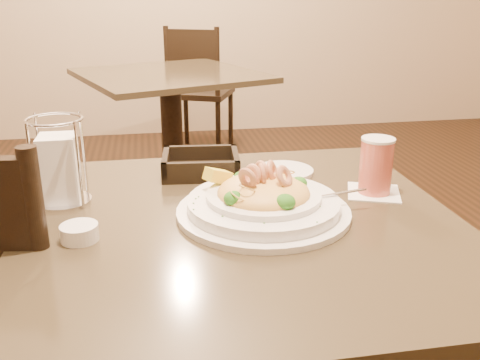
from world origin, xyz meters
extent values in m
cube|color=#473C28|center=(0.00, 0.00, 0.72)|extent=(0.90, 0.90, 0.03)
cylinder|color=black|center=(-0.05, 1.99, 0.01)|extent=(0.52, 0.52, 0.03)
cylinder|color=black|center=(-0.05, 1.99, 0.37)|extent=(0.12, 0.12, 0.68)
cube|color=#473C28|center=(-0.05, 1.99, 0.72)|extent=(1.16, 1.16, 0.03)
cube|color=black|center=(-0.54, 0.15, 0.45)|extent=(0.47, 0.47, 0.04)
cylinder|color=black|center=(-0.34, 0.30, 0.21)|extent=(0.04, 0.04, 0.43)
cylinder|color=black|center=(-0.39, -0.06, 0.70)|extent=(0.04, 0.04, 0.46)
cube|color=black|center=(0.21, 2.89, 0.45)|extent=(0.55, 0.55, 0.04)
cylinder|color=black|center=(0.45, 2.99, 0.21)|extent=(0.04, 0.04, 0.43)
cylinder|color=black|center=(0.12, 3.13, 0.21)|extent=(0.04, 0.04, 0.43)
cylinder|color=black|center=(0.31, 2.65, 0.21)|extent=(0.04, 0.04, 0.43)
cylinder|color=black|center=(-0.02, 2.80, 0.21)|extent=(0.04, 0.04, 0.43)
cylinder|color=black|center=(0.31, 2.65, 0.70)|extent=(0.04, 0.04, 0.46)
cylinder|color=black|center=(-0.02, 2.80, 0.70)|extent=(0.04, 0.04, 0.46)
cube|color=black|center=(0.14, 2.73, 0.80)|extent=(0.34, 0.17, 0.22)
cylinder|color=white|center=(0.05, 0.02, 0.74)|extent=(0.36, 0.36, 0.01)
cylinder|color=white|center=(0.05, 0.02, 0.76)|extent=(0.32, 0.32, 0.02)
cylinder|color=white|center=(0.05, 0.02, 0.78)|extent=(0.24, 0.24, 0.01)
ellipsoid|color=#E3B053|center=(0.05, 0.02, 0.79)|extent=(0.19, 0.19, 0.07)
cube|color=yellow|center=(-0.04, 0.09, 0.80)|extent=(0.07, 0.06, 0.05)
cube|color=silver|center=(0.20, 0.01, 0.78)|extent=(0.14, 0.02, 0.01)
cube|color=silver|center=(0.13, 0.01, 0.78)|extent=(0.04, 0.02, 0.00)
torus|color=#E3B053|center=(0.07, 0.03, 0.80)|extent=(0.07, 0.07, 0.02)
torus|color=#E3B053|center=(0.07, 0.03, 0.82)|extent=(0.06, 0.05, 0.03)
torus|color=#E3B053|center=(0.07, 0.05, 0.80)|extent=(0.05, 0.05, 0.02)
torus|color=#E3B053|center=(0.05, 0.07, 0.82)|extent=(0.05, 0.05, 0.02)
torus|color=#E3B053|center=(0.07, 0.03, 0.82)|extent=(0.05, 0.06, 0.03)
torus|color=#E3B053|center=(0.02, 0.04, 0.82)|extent=(0.04, 0.04, 0.01)
torus|color=#E3B053|center=(-0.01, -0.03, 0.80)|extent=(0.06, 0.06, 0.03)
torus|color=#E3B053|center=(0.06, 0.01, 0.80)|extent=(0.05, 0.05, 0.03)
torus|color=#E3B053|center=(0.08, 0.05, 0.80)|extent=(0.04, 0.04, 0.02)
torus|color=#E3B053|center=(0.08, 0.01, 0.81)|extent=(0.05, 0.05, 0.03)
torus|color=#E3B053|center=(0.07, 0.01, 0.79)|extent=(0.05, 0.06, 0.03)
torus|color=#E3B053|center=(0.01, -0.03, 0.82)|extent=(0.05, 0.05, 0.02)
torus|color=#E3B053|center=(0.04, 0.01, 0.80)|extent=(0.05, 0.05, 0.02)
torus|color=#E3B053|center=(0.05, -0.01, 0.81)|extent=(0.05, 0.05, 0.03)
torus|color=#E3B053|center=(0.05, 0.02, 0.81)|extent=(0.04, 0.05, 0.04)
torus|color=#E3B053|center=(0.02, 0.04, 0.80)|extent=(0.05, 0.04, 0.03)
torus|color=#E3B053|center=(0.08, 0.04, 0.80)|extent=(0.03, 0.04, 0.02)
torus|color=#E3B053|center=(0.01, 0.04, 0.80)|extent=(0.07, 0.06, 0.03)
torus|color=#E3B053|center=(0.11, 0.06, 0.82)|extent=(0.05, 0.04, 0.03)
torus|color=tan|center=(0.05, 0.02, 0.83)|extent=(0.03, 0.05, 0.04)
torus|color=tan|center=(0.07, 0.02, 0.83)|extent=(0.04, 0.05, 0.05)
torus|color=tan|center=(0.04, 0.01, 0.83)|extent=(0.02, 0.04, 0.05)
torus|color=tan|center=(0.02, 0.01, 0.83)|extent=(0.05, 0.05, 0.05)
torus|color=tan|center=(0.08, -0.01, 0.83)|extent=(0.06, 0.06, 0.05)
torus|color=tan|center=(0.01, -0.01, 0.83)|extent=(0.05, 0.05, 0.05)
ellipsoid|color=#205C15|center=(0.13, 0.04, 0.80)|extent=(0.04, 0.04, 0.03)
ellipsoid|color=#205C15|center=(0.02, 0.09, 0.80)|extent=(0.03, 0.03, 0.03)
ellipsoid|color=#205C15|center=(-0.02, -0.03, 0.80)|extent=(0.04, 0.04, 0.03)
ellipsoid|color=#205C15|center=(0.07, -0.06, 0.80)|extent=(0.04, 0.04, 0.03)
cube|color=#266619|center=(-0.10, 0.02, 0.77)|extent=(0.00, 0.00, 0.00)
cube|color=#266619|center=(-0.09, 0.04, 0.77)|extent=(0.00, 0.00, 0.00)
cube|color=#266619|center=(0.17, 0.08, 0.77)|extent=(0.00, 0.00, 0.00)
cube|color=#266619|center=(-0.08, 0.05, 0.77)|extent=(0.00, 0.00, 0.00)
cube|color=#266619|center=(0.05, 0.15, 0.77)|extent=(0.00, 0.00, 0.00)
cube|color=#266619|center=(-0.05, -0.06, 0.77)|extent=(0.00, 0.00, 0.00)
cube|color=#266619|center=(0.02, -0.10, 0.77)|extent=(0.00, 0.00, 0.00)
cube|color=#266619|center=(-0.10, -0.02, 0.77)|extent=(0.00, 0.00, 0.00)
cube|color=#266619|center=(0.15, -0.05, 0.77)|extent=(0.00, 0.00, 0.00)
cube|color=#266619|center=(0.02, 0.15, 0.77)|extent=(0.00, 0.00, 0.00)
cube|color=#266619|center=(0.12, -0.12, 0.77)|extent=(0.00, 0.00, 0.00)
cube|color=white|center=(0.33, 0.09, 0.74)|extent=(0.15, 0.15, 0.00)
cylinder|color=#CB5A47|center=(0.33, 0.09, 0.80)|extent=(0.07, 0.07, 0.13)
cylinder|color=white|center=(0.33, 0.09, 0.87)|extent=(0.08, 0.08, 0.01)
cube|color=black|center=(-0.05, 0.30, 0.74)|extent=(0.21, 0.17, 0.01)
cube|color=black|center=(0.04, 0.29, 0.77)|extent=(0.03, 0.16, 0.04)
cube|color=black|center=(-0.14, 0.31, 0.77)|extent=(0.03, 0.16, 0.04)
cube|color=black|center=(-0.04, 0.37, 0.77)|extent=(0.19, 0.03, 0.04)
cube|color=black|center=(-0.06, 0.23, 0.77)|extent=(0.19, 0.03, 0.04)
cylinder|color=silver|center=(-0.37, 0.16, 0.74)|extent=(0.12, 0.12, 0.01)
torus|color=silver|center=(-0.37, 0.16, 0.93)|extent=(0.12, 0.12, 0.01)
cube|color=white|center=(-0.37, 0.16, 0.82)|extent=(0.10, 0.10, 0.15)
cylinder|color=silver|center=(-0.42, 0.12, 0.84)|extent=(0.01, 0.01, 0.19)
cylinder|color=silver|center=(-0.33, 0.12, 0.84)|extent=(0.01, 0.01, 0.19)
cylinder|color=silver|center=(-0.42, 0.21, 0.84)|extent=(0.01, 0.01, 0.19)
cylinder|color=silver|center=(-0.33, 0.21, 0.84)|extent=(0.01, 0.01, 0.19)
cylinder|color=white|center=(0.16, 0.27, 0.74)|extent=(0.18, 0.18, 0.01)
cylinder|color=white|center=(-0.32, -0.04, 0.75)|extent=(0.09, 0.09, 0.03)
camera|label=1|loc=(-0.18, -0.99, 1.19)|focal=40.00mm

